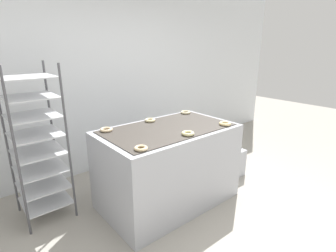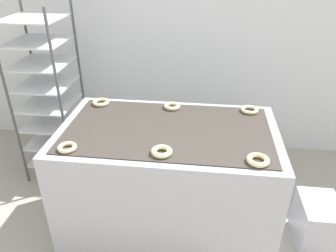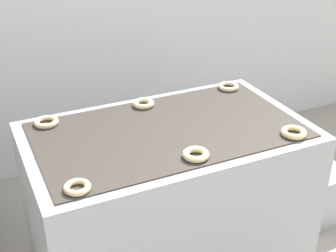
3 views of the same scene
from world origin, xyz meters
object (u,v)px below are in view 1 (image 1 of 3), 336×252
Objects in this scene: donut_near_center at (188,133)px; donut_near_left at (141,148)px; baking_rack_cart at (37,143)px; fryer_machine at (168,166)px; donut_near_right at (225,124)px; donut_far_center at (150,120)px; glaze_bin at (229,161)px; donut_far_right at (186,112)px; donut_far_left at (106,130)px.

donut_near_left is at bearing -177.91° from donut_near_center.
donut_near_left is at bearing -58.79° from baking_rack_cart.
fryer_machine is 11.60× the size of donut_near_center.
fryer_machine is at bearing 89.68° from donut_near_center.
donut_near_right is at bearing -29.60° from baking_rack_cart.
baking_rack_cart is 12.89× the size of donut_far_center.
fryer_machine is at bearing 178.72° from glaze_bin.
donut_near_center reaches higher than glaze_bin.
donut_near_center is 0.90m from donut_far_right.
baking_rack_cart is 12.17× the size of donut_near_right.
donut_near_left is at bearing -150.09° from fryer_machine.
fryer_machine is at bearing -29.71° from donut_far_left.
donut_far_center is (0.59, 0.68, 0.00)m from donut_near_left.
donut_far_center is 0.61m from donut_far_right.
baking_rack_cart is at bearing 163.45° from glaze_bin.
donut_far_center is (-1.17, 0.36, 0.77)m from glaze_bin.
baking_rack_cart is 1.59m from donut_near_center.
glaze_bin is at bearing -11.75° from donut_far_left.
donut_far_left is (-0.59, 0.34, 0.49)m from fryer_machine.
donut_near_center is 1.03× the size of donut_far_center.
donut_far_left is (0.63, -0.35, 0.11)m from baking_rack_cart.
donut_far_center is at bearing 90.62° from donut_near_center.
donut_near_right is 1.00× the size of donut_far_left.
donut_far_center is (0.59, -0.00, 0.00)m from donut_far_left.
donut_far_right is (1.19, 0.01, -0.00)m from donut_far_left.
donut_near_center reaches higher than fryer_machine.
glaze_bin is 2.86× the size of donut_far_left.
donut_far_right is at bearing 1.08° from donut_far_center.
donut_near_right is at bearing -48.90° from donut_far_center.
donut_near_center is at bearing 2.09° from donut_near_left.
glaze_bin is 1.95m from donut_far_left.
donut_near_left is 0.94× the size of donut_far_center.
donut_near_left is 0.60m from donut_near_center.
donut_near_left is 0.89× the size of donut_far_left.
donut_far_left is at bearing 131.74° from donut_near_center.
glaze_bin is 1.02m from donut_far_right.
fryer_machine is at bearing -29.13° from baking_rack_cart.
donut_far_left reaches higher than glaze_bin.
donut_far_right is at bearing 30.03° from fryer_machine.
donut_far_right is at bearing -10.49° from baking_rack_cart.
donut_far_right reaches higher than glaze_bin.
fryer_machine is 1.20m from glaze_bin.
donut_near_left is 0.91× the size of donut_near_center.
donut_near_center is at bearing -39.46° from baking_rack_cart.
glaze_bin is at bearing 10.30° from donut_near_left.
donut_near_right is (0.59, -0.02, -0.00)m from donut_near_center.
glaze_bin is 1.95m from donut_near_left.
donut_near_center is (1.23, -1.01, 0.11)m from baking_rack_cart.
donut_far_right is at bearing 29.97° from donut_near_left.
donut_far_right is (0.60, 0.35, 0.49)m from fryer_machine.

